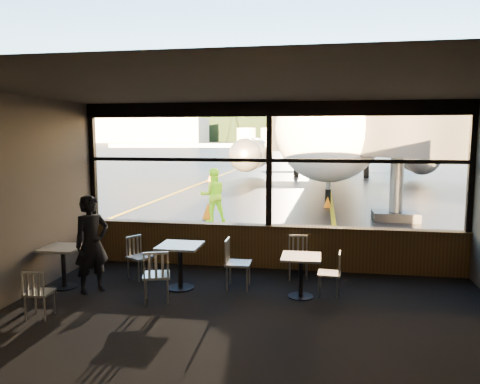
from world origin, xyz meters
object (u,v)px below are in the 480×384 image
(cafe_table_left, at_px, (64,267))
(chair_near_w, at_px, (238,264))
(chair_near_e, at_px, (329,274))
(airliner, at_px, (333,92))
(cafe_table_near, at_px, (301,277))
(chair_left_s, at_px, (39,293))
(cone_extra, at_px, (208,210))
(passenger, at_px, (92,244))
(cone_wing, at_px, (211,177))
(chair_mid_s, at_px, (156,276))
(cone_nose, at_px, (328,202))
(ground_crew, at_px, (213,195))
(chair_near_n, at_px, (298,258))
(jet_bridge, at_px, (405,151))
(chair_mid_w, at_px, (140,258))
(cafe_table_mid, at_px, (180,267))

(cafe_table_left, xyz_separation_m, chair_near_w, (3.19, 0.50, 0.08))
(chair_near_e, bearing_deg, airliner, 3.16)
(cafe_table_near, distance_m, chair_near_w, 1.18)
(chair_left_s, relative_size, cone_extra, 1.41)
(chair_near_w, relative_size, passenger, 0.54)
(passenger, distance_m, cone_wing, 20.80)
(chair_mid_s, bearing_deg, cone_nose, 56.47)
(cafe_table_left, distance_m, chair_left_s, 1.45)
(cafe_table_left, bearing_deg, ground_crew, 80.51)
(cafe_table_near, bearing_deg, chair_mid_s, -163.74)
(airliner, height_order, chair_near_n, airliner)
(cone_wing, bearing_deg, jet_bridge, -54.38)
(jet_bridge, bearing_deg, chair_left_s, -127.36)
(jet_bridge, distance_m, ground_crew, 6.20)
(chair_mid_w, bearing_deg, cafe_table_mid, 93.72)
(airliner, relative_size, chair_mid_w, 43.60)
(jet_bridge, xyz_separation_m, ground_crew, (-6.00, -0.45, -1.47))
(cafe_table_near, distance_m, cafe_table_mid, 2.21)
(chair_mid_w, height_order, ground_crew, ground_crew)
(airliner, distance_m, chair_near_w, 24.00)
(chair_near_e, xyz_separation_m, chair_near_n, (-0.58, 0.95, 0.02))
(chair_near_e, distance_m, chair_mid_s, 2.98)
(cafe_table_mid, relative_size, cone_wing, 1.50)
(passenger, bearing_deg, cone_wing, 45.54)
(chair_mid_w, bearing_deg, ground_crew, -150.71)
(chair_mid_w, bearing_deg, passenger, -0.89)
(chair_mid_s, height_order, ground_crew, ground_crew)
(jet_bridge, distance_m, chair_mid_s, 9.67)
(chair_near_e, height_order, cone_nose, chair_near_e)
(chair_left_s, bearing_deg, chair_mid_s, 25.93)
(chair_mid_s, distance_m, passenger, 1.43)
(airliner, bearing_deg, cone_extra, -103.61)
(cone_nose, bearing_deg, chair_near_e, -90.47)
(chair_left_s, bearing_deg, ground_crew, 79.55)
(cafe_table_near, xyz_separation_m, passenger, (-3.71, -0.36, 0.51))
(ground_crew, bearing_deg, airliner, -128.02)
(cone_extra, bearing_deg, cafe_table_near, -64.69)
(chair_mid_s, xyz_separation_m, cone_extra, (-1.09, 8.04, -0.19))
(passenger, distance_m, cone_nose, 11.77)
(ground_crew, bearing_deg, passenger, 61.24)
(cafe_table_left, distance_m, chair_mid_w, 1.41)
(cafe_table_near, xyz_separation_m, cafe_table_left, (-4.34, -0.25, 0.02))
(cafe_table_near, height_order, chair_mid_w, chair_mid_w)
(cafe_table_left, bearing_deg, cafe_table_near, 3.26)
(chair_mid_s, bearing_deg, chair_mid_w, 103.83)
(passenger, bearing_deg, cone_extra, 36.11)
(cone_extra, bearing_deg, chair_near_n, -61.72)
(airliner, bearing_deg, cafe_table_mid, -96.08)
(chair_mid_w, xyz_separation_m, cone_extra, (-0.29, 6.80, -0.14))
(airliner, bearing_deg, chair_near_n, -91.10)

